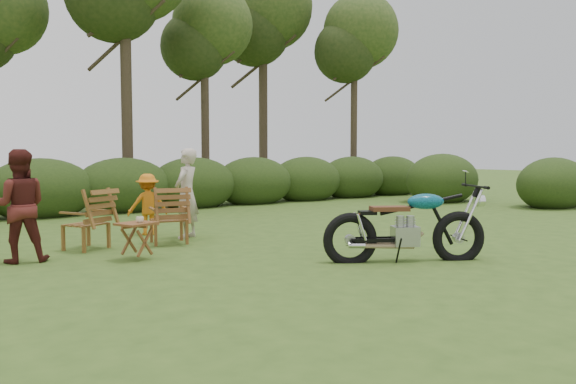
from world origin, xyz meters
TOP-DOWN VIEW (x-y plane):
  - ground at (0.00, 0.00)m, footprint 80.00×80.00m
  - tree_line at (0.50, 9.74)m, footprint 22.52×11.62m
  - motorcycle at (0.74, 0.16)m, footprint 2.31×1.80m
  - lawn_chair_right at (-1.25, 3.54)m, footprint 0.78×0.78m
  - lawn_chair_left at (-2.53, 3.78)m, footprint 0.87×0.87m
  - side_table at (-2.22, 2.49)m, footprint 0.63×0.57m
  - cup at (-2.18, 2.45)m, footprint 0.13×0.13m
  - adult_a at (-0.74, 3.90)m, footprint 0.69×0.65m
  - adult_b at (-3.59, 3.27)m, footprint 0.87×0.74m
  - child at (-1.14, 4.69)m, footprint 0.79×0.54m

SIDE VIEW (x-z plane):
  - ground at x=0.00m, z-range 0.00..0.00m
  - motorcycle at x=0.74m, z-range -0.62..0.62m
  - lawn_chair_right at x=-1.25m, z-range -0.47..0.47m
  - lawn_chair_left at x=-2.53m, z-range -0.47..0.47m
  - adult_a at x=-0.74m, z-range -0.79..0.79m
  - adult_b at x=-3.59m, z-range -0.78..0.78m
  - child at x=-1.14m, z-range -0.56..0.56m
  - side_table at x=-2.22m, z-range 0.00..0.53m
  - cup at x=-2.18m, z-range 0.53..0.61m
  - tree_line at x=0.50m, z-range -0.26..7.88m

